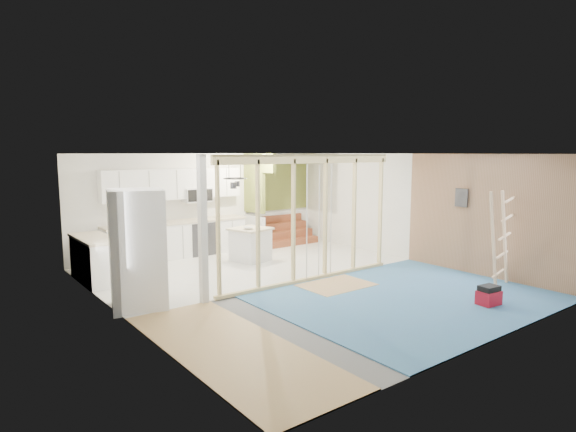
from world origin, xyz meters
TOP-DOWN VIEW (x-y plane):
  - room at (0.00, 0.00)m, footprint 7.01×8.01m
  - floor_overlays at (0.07, 0.06)m, footprint 7.00×8.00m
  - stud_frame at (-0.22, -0.00)m, footprint 4.66×0.14m
  - base_cabinets at (-1.61, 3.36)m, footprint 4.45×2.24m
  - upper_cabinets at (-0.84, 3.82)m, footprint 3.60×0.41m
  - green_partition at (2.04, 3.66)m, footprint 2.25×1.51m
  - pot_rack at (-0.31, 1.89)m, footprint 0.52×0.52m
  - sheathing_panel at (3.48, -2.00)m, footprint 0.02×4.00m
  - electrical_panel at (3.43, -1.40)m, footprint 0.04×0.30m
  - ceiling_light at (1.40, 3.00)m, footprint 0.32×0.32m
  - fridge at (-3.09, 0.45)m, footprint 1.08×1.04m
  - island at (0.33, 2.26)m, footprint 1.01×1.01m
  - bowl at (0.18, 2.12)m, footprint 0.32×0.32m
  - soap_bottle_a at (-2.07, 3.77)m, footprint 0.16×0.16m
  - soap_bottle_b at (-0.24, 3.61)m, footprint 0.12×0.12m
  - toolbox at (1.74, -3.10)m, footprint 0.40×0.32m
  - ladder at (3.02, -2.56)m, footprint 1.02×0.06m

SIDE VIEW (x-z plane):
  - floor_overlays at x=0.07m, z-range 0.00..0.02m
  - toolbox at x=1.74m, z-range -0.01..0.35m
  - island at x=0.33m, z-range 0.00..0.82m
  - base_cabinets at x=-1.61m, z-range 0.00..0.93m
  - bowl at x=0.18m, z-range 0.82..0.88m
  - green_partition at x=2.04m, z-range -0.36..2.24m
  - ladder at x=3.02m, z-range 0.02..1.91m
  - fridge at x=-3.09m, z-range 0.00..2.02m
  - soap_bottle_b at x=-0.24m, z-range 0.93..1.13m
  - soap_bottle_a at x=-2.07m, z-range 0.93..1.27m
  - sheathing_panel at x=3.48m, z-range 0.00..2.60m
  - room at x=0.00m, z-range 0.00..2.61m
  - stud_frame at x=-0.22m, z-range 0.28..2.88m
  - electrical_panel at x=3.43m, z-range 1.45..1.85m
  - upper_cabinets at x=-0.84m, z-range 1.39..2.25m
  - pot_rack at x=-0.31m, z-range 1.64..2.36m
  - ceiling_light at x=1.40m, z-range 2.50..2.58m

